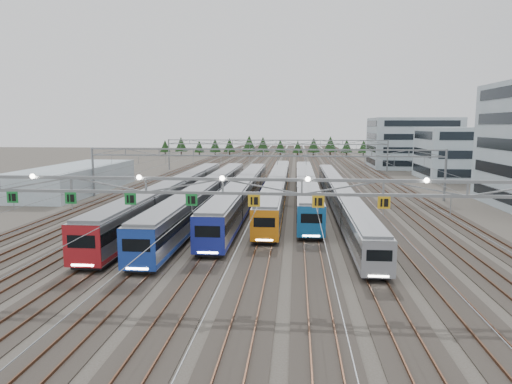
# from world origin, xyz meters

# --- Properties ---
(ground) EXTENTS (400.00, 400.00, 0.00)m
(ground) POSITION_xyz_m (0.00, 0.00, 0.00)
(ground) COLOR #47423A
(ground) RESTS_ON ground
(track_bed) EXTENTS (54.00, 260.00, 5.42)m
(track_bed) POSITION_xyz_m (0.00, 100.00, 1.49)
(track_bed) COLOR #2D2823
(track_bed) RESTS_ON ground
(train_a) EXTENTS (3.05, 55.31, 3.98)m
(train_a) POSITION_xyz_m (-11.25, 28.69, 2.24)
(train_a) COLOR black
(train_a) RESTS_ON ground
(train_b) EXTENTS (2.96, 57.65, 3.86)m
(train_b) POSITION_xyz_m (-6.75, 29.45, 2.18)
(train_b) COLOR black
(train_b) RESTS_ON ground
(train_c) EXTENTS (2.99, 51.75, 3.89)m
(train_c) POSITION_xyz_m (-2.25, 31.30, 2.20)
(train_c) COLOR black
(train_c) RESTS_ON ground
(train_d) EXTENTS (2.79, 58.43, 3.63)m
(train_d) POSITION_xyz_m (2.25, 39.50, 2.06)
(train_d) COLOR black
(train_d) RESTS_ON ground
(train_e) EXTENTS (2.85, 53.20, 3.71)m
(train_e) POSITION_xyz_m (6.75, 38.88, 2.11)
(train_e) COLOR black
(train_e) RESTS_ON ground
(train_f) EXTENTS (2.53, 62.82, 3.28)m
(train_f) POSITION_xyz_m (11.25, 32.12, 1.89)
(train_f) COLOR black
(train_f) RESTS_ON ground
(gantry_near) EXTENTS (56.36, 0.61, 8.08)m
(gantry_near) POSITION_xyz_m (-0.05, -0.12, 7.09)
(gantry_near) COLOR gray
(gantry_near) RESTS_ON ground
(gantry_mid) EXTENTS (56.36, 0.36, 8.00)m
(gantry_mid) POSITION_xyz_m (0.00, 40.00, 6.39)
(gantry_mid) COLOR gray
(gantry_mid) RESTS_ON ground
(gantry_far) EXTENTS (56.36, 0.36, 8.00)m
(gantry_far) POSITION_xyz_m (0.00, 85.00, 6.39)
(gantry_far) COLOR gray
(gantry_far) RESTS_ON ground
(depot_bldg_mid) EXTENTS (14.00, 16.00, 11.15)m
(depot_bldg_mid) POSITION_xyz_m (39.41, 70.06, 5.57)
(depot_bldg_mid) COLOR #A3B9C2
(depot_bldg_mid) RESTS_ON ground
(depot_bldg_north) EXTENTS (22.00, 18.00, 13.56)m
(depot_bldg_north) POSITION_xyz_m (36.72, 96.63, 6.78)
(depot_bldg_north) COLOR #A3B9C2
(depot_bldg_north) RESTS_ON ground
(west_shed) EXTENTS (10.00, 30.00, 4.51)m
(west_shed) POSITION_xyz_m (-33.32, 44.89, 2.26)
(west_shed) COLOR #A3B9C2
(west_shed) RESTS_ON ground
(treeline) EXTENTS (106.40, 5.60, 7.02)m
(treeline) POSITION_xyz_m (5.40, 139.54, 4.23)
(treeline) COLOR #332114
(treeline) RESTS_ON ground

